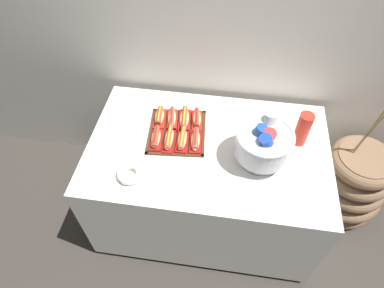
{
  "coord_description": "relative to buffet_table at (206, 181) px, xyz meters",
  "views": [
    {
      "loc": [
        0.08,
        -1.19,
        2.19
      ],
      "look_at": [
        -0.09,
        -0.02,
        0.78
      ],
      "focal_mm": 30.66,
      "sensor_mm": 36.0,
      "label": 1
    }
  ],
  "objects": [
    {
      "name": "hot_dog_5",
      "position": [
        -0.24,
        0.16,
        0.39
      ],
      "size": [
        0.08,
        0.18,
        0.06
      ],
      "color": "red",
      "rests_on": "serving_tray"
    },
    {
      "name": "serving_tray",
      "position": [
        -0.2,
        0.08,
        0.36
      ],
      "size": [
        0.36,
        0.39,
        0.01
      ],
      "color": "#472B19",
      "rests_on": "buffet_table"
    },
    {
      "name": "hot_dog_4",
      "position": [
        -0.31,
        0.15,
        0.4
      ],
      "size": [
        0.08,
        0.16,
        0.07
      ],
      "color": "red",
      "rests_on": "serving_tray"
    },
    {
      "name": "buffet_table",
      "position": [
        0.0,
        0.0,
        0.0
      ],
      "size": [
        1.38,
        0.86,
        0.75
      ],
      "color": "white",
      "rests_on": "ground_plane"
    },
    {
      "name": "back_wall",
      "position": [
        0.0,
        0.53,
        0.9
      ],
      "size": [
        6.0,
        0.1,
        2.6
      ],
      "primitive_type": "cube",
      "color": "silver",
      "rests_on": "ground_plane"
    },
    {
      "name": "cup_stack",
      "position": [
        0.51,
        0.11,
        0.46
      ],
      "size": [
        0.08,
        0.08,
        0.21
      ],
      "color": "red",
      "rests_on": "buffet_table"
    },
    {
      "name": "hot_dog_2",
      "position": [
        -0.15,
        -0.0,
        0.39
      ],
      "size": [
        0.07,
        0.17,
        0.06
      ],
      "color": "#B21414",
      "rests_on": "serving_tray"
    },
    {
      "name": "ground_plane",
      "position": [
        0.0,
        0.0,
        -0.4
      ],
      "size": [
        10.0,
        10.0,
        0.0
      ],
      "primitive_type": "plane",
      "color": "#38332D"
    },
    {
      "name": "hot_dog_3",
      "position": [
        -0.08,
        0.01,
        0.39
      ],
      "size": [
        0.08,
        0.18,
        0.06
      ],
      "color": "#B21414",
      "rests_on": "serving_tray"
    },
    {
      "name": "hot_dog_0",
      "position": [
        -0.3,
        -0.01,
        0.39
      ],
      "size": [
        0.08,
        0.16,
        0.06
      ],
      "color": "red",
      "rests_on": "serving_tray"
    },
    {
      "name": "punch_bowl",
      "position": [
        0.29,
        -0.05,
        0.5
      ],
      "size": [
        0.3,
        0.3,
        0.26
      ],
      "color": "silver",
      "rests_on": "buffet_table"
    },
    {
      "name": "hot_dog_6",
      "position": [
        -0.17,
        0.16,
        0.39
      ],
      "size": [
        0.09,
        0.19,
        0.06
      ],
      "color": "red",
      "rests_on": "serving_tray"
    },
    {
      "name": "hot_dog_1",
      "position": [
        -0.23,
        -0.01,
        0.39
      ],
      "size": [
        0.07,
        0.19,
        0.06
      ],
      "color": "#B21414",
      "rests_on": "serving_tray"
    },
    {
      "name": "hot_dog_7",
      "position": [
        -0.09,
        0.17,
        0.39
      ],
      "size": [
        0.08,
        0.16,
        0.06
      ],
      "color": "red",
      "rests_on": "serving_tray"
    },
    {
      "name": "donut",
      "position": [
        -0.39,
        -0.26,
        0.38
      ],
      "size": [
        0.14,
        0.14,
        0.04
      ],
      "color": "silver",
      "rests_on": "buffet_table"
    },
    {
      "name": "floor_vase",
      "position": [
        0.98,
        0.21,
        -0.12
      ],
      "size": [
        0.51,
        0.51,
        1.13
      ],
      "color": "brown",
      "rests_on": "ground_plane"
    }
  ]
}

